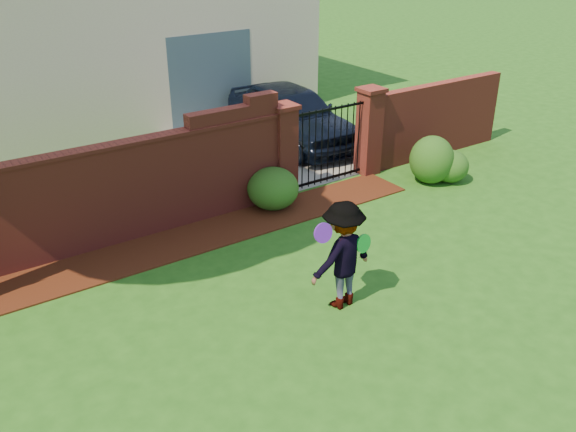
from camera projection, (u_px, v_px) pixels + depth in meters
ground at (303, 339)px, 8.14m from camera, size 80.00×80.00×0.01m
mulch_bed at (138, 255)px, 10.12m from camera, size 11.10×1.08×0.03m
brick_wall at (52, 206)px, 9.68m from camera, size 8.70×0.31×2.16m
brick_wall_return at (435, 120)px, 14.08m from camera, size 4.00×0.25×1.70m
pillar_left at (283, 151)px, 11.90m from camera, size 0.50×0.50×1.88m
pillar_right at (369, 131)px, 13.02m from camera, size 0.50×0.50×1.88m
iron_gate at (328, 145)px, 12.51m from camera, size 1.78×0.03×1.60m
driveway at (232, 134)px, 15.84m from camera, size 3.20×8.00×0.01m
car at (298, 117)px, 14.73m from camera, size 1.80×4.25×1.43m
shrub_left at (273, 188)px, 11.63m from camera, size 0.99×0.99×0.81m
shrub_middle at (432, 160)px, 12.73m from camera, size 0.92×0.92×1.01m
shrub_right at (450, 166)px, 12.84m from camera, size 0.77×0.77×0.68m
man at (344, 256)px, 8.50m from camera, size 1.08×0.68×1.61m
frisbee_purple at (323, 233)px, 8.01m from camera, size 0.28×0.10×0.28m
frisbee_green at (363, 243)px, 8.46m from camera, size 0.28×0.09×0.27m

